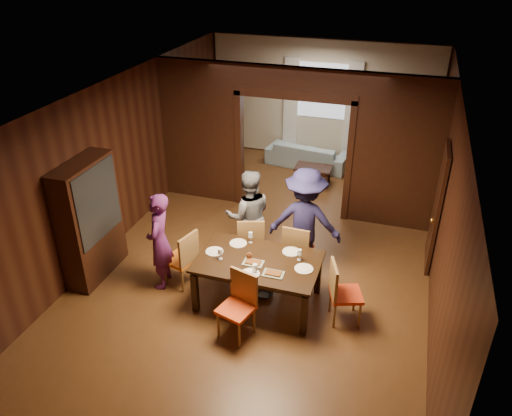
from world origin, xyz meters
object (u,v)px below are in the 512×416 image
(person_purple, at_px, (160,241))
(sofa, at_px, (308,154))
(person_navy, at_px, (305,221))
(chair_left, at_px, (180,258))
(dining_table, at_px, (258,281))
(chair_far_r, at_px, (298,248))
(chair_right, at_px, (346,293))
(hutch, at_px, (90,220))
(coffee_table, at_px, (313,175))
(person_grey, at_px, (249,216))
(chair_near, at_px, (236,307))
(chair_far_l, at_px, (251,240))

(person_purple, height_order, sofa, person_purple)
(person_navy, bearing_deg, chair_left, 25.67)
(person_purple, xyz_separation_m, dining_table, (1.59, 0.04, -0.42))
(chair_left, distance_m, chair_far_r, 1.91)
(person_purple, xyz_separation_m, chair_far_r, (1.99, 0.93, -0.32))
(chair_right, relative_size, hutch, 0.48)
(chair_far_r, bearing_deg, coffee_table, -80.85)
(person_grey, bearing_deg, chair_near, 78.99)
(coffee_table, distance_m, chair_far_l, 3.47)
(person_purple, distance_m, chair_near, 1.72)
(person_grey, relative_size, chair_right, 1.70)
(chair_far_r, bearing_deg, hutch, 18.72)
(chair_right, bearing_deg, chair_far_r, 26.14)
(person_grey, height_order, hutch, hutch)
(person_grey, height_order, person_navy, person_navy)
(chair_left, relative_size, chair_far_r, 1.00)
(person_purple, bearing_deg, chair_far_l, 116.03)
(person_navy, bearing_deg, chair_right, 125.81)
(person_navy, distance_m, dining_table, 1.27)
(person_purple, height_order, chair_right, person_purple)
(person_grey, xyz_separation_m, chair_far_l, (0.11, -0.21, -0.34))
(sofa, bearing_deg, hutch, 74.11)
(person_grey, relative_size, chair_left, 1.70)
(chair_far_r, bearing_deg, person_purple, 26.48)
(sofa, bearing_deg, chair_near, 101.06)
(sofa, distance_m, chair_far_l, 4.38)
(chair_far_l, bearing_deg, chair_near, 82.50)
(person_navy, distance_m, chair_right, 1.44)
(sofa, relative_size, coffee_table, 2.46)
(person_purple, xyz_separation_m, hutch, (-1.18, -0.05, 0.20))
(coffee_table, xyz_separation_m, chair_far_l, (-0.35, -3.44, 0.28))
(person_navy, relative_size, coffee_table, 2.29)
(chair_right, xyz_separation_m, chair_far_l, (-1.73, 0.90, 0.00))
(dining_table, relative_size, chair_right, 1.87)
(sofa, xyz_separation_m, chair_near, (0.31, -6.05, 0.20))
(chair_far_l, bearing_deg, chair_far_r, 161.55)
(chair_right, distance_m, hutch, 4.12)
(coffee_table, relative_size, chair_far_r, 0.82)
(dining_table, bearing_deg, person_purple, -178.68)
(person_grey, relative_size, chair_near, 1.70)
(person_grey, xyz_separation_m, person_navy, (0.97, -0.04, 0.09))
(person_grey, bearing_deg, person_purple, 22.42)
(person_navy, distance_m, chair_far_r, 0.46)
(chair_left, distance_m, chair_near, 1.52)
(chair_near, distance_m, hutch, 2.83)
(chair_near, bearing_deg, chair_right, 45.46)
(person_grey, distance_m, chair_far_r, 1.00)
(dining_table, distance_m, chair_far_r, 0.98)
(dining_table, distance_m, chair_right, 1.33)
(person_purple, relative_size, dining_table, 0.89)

